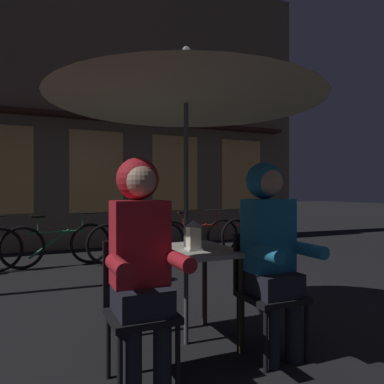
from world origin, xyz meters
The scene contains 13 objects.
ground_plane centered at (0.00, 0.00, 0.00)m, with size 60.00×60.00×0.00m, color black.
cafe_table centered at (0.00, 0.00, 0.64)m, with size 0.72×0.72×0.74m.
patio_umbrella centered at (0.00, 0.00, 2.06)m, with size 2.10×2.10×2.31m.
lantern centered at (0.03, -0.08, 0.86)m, with size 0.11×0.11×0.23m.
chair_left centered at (-0.48, -0.37, 0.49)m, with size 0.40×0.40×0.87m.
chair_right centered at (0.48, -0.37, 0.49)m, with size 0.40×0.40×0.87m.
person_left_hooded centered at (-0.48, -0.43, 0.85)m, with size 0.45×0.56×1.40m.
person_right_hooded centered at (0.48, -0.43, 0.85)m, with size 0.45×0.56×1.40m.
shopfront_building centered at (0.12, 5.40, 3.09)m, with size 10.00×0.93×6.20m.
bicycle_third centered at (-0.75, 3.46, 0.35)m, with size 1.68×0.18×0.84m.
bicycle_fourth centered at (0.49, 3.26, 0.35)m, with size 1.68×0.08×0.84m.
bicycle_fifth centered at (1.71, 3.50, 0.35)m, with size 1.68×0.14×0.84m.
bicycle_furthest centered at (2.92, 3.41, 0.35)m, with size 1.67×0.28×0.84m.
Camera 1 is at (-1.08, -2.56, 1.19)m, focal length 33.50 mm.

